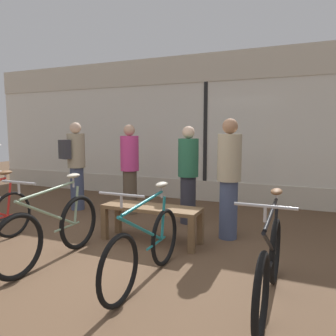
{
  "coord_description": "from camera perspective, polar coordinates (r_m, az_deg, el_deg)",
  "views": [
    {
      "loc": [
        2.13,
        -3.04,
        1.56
      ],
      "look_at": [
        0.0,
        1.83,
        0.95
      ],
      "focal_mm": 35.0,
      "sensor_mm": 36.0,
      "label": 1
    }
  ],
  "objects": [
    {
      "name": "display_bench",
      "position": [
        4.62,
        -2.91,
        -7.81
      ],
      "size": [
        1.4,
        0.44,
        0.51
      ],
      "color": "brown",
      "rests_on": "ground_plane"
    },
    {
      "name": "bicycle_far_right",
      "position": [
        3.17,
        17.27,
        -15.81
      ],
      "size": [
        0.46,
        1.68,
        1.02
      ],
      "color": "black",
      "rests_on": "ground_plane"
    },
    {
      "name": "customer_near_bench",
      "position": [
        6.65,
        -15.79,
        0.85
      ],
      "size": [
        0.44,
        0.55,
        1.72
      ],
      "color": "#424C6B",
      "rests_on": "ground_plane"
    },
    {
      "name": "shop_back_wall",
      "position": [
        7.25,
        6.59,
        7.13
      ],
      "size": [
        12.0,
        0.08,
        3.2
      ],
      "color": "beige",
      "rests_on": "ground_plane"
    },
    {
      "name": "bicycle_right",
      "position": [
        3.46,
        -3.94,
        -13.53
      ],
      "size": [
        0.46,
        1.65,
        1.01
      ],
      "color": "black",
      "rests_on": "ground_plane"
    },
    {
      "name": "customer_by_window",
      "position": [
        5.47,
        3.54,
        -0.86
      ],
      "size": [
        0.48,
        0.48,
        1.63
      ],
      "color": "#2D2D38",
      "rests_on": "ground_plane"
    },
    {
      "name": "customer_near_rack",
      "position": [
        6.15,
        -6.68,
        0.13
      ],
      "size": [
        0.42,
        0.42,
        1.67
      ],
      "color": "brown",
      "rests_on": "ground_plane"
    },
    {
      "name": "ground_plane",
      "position": [
        4.02,
        -10.93,
        -16.4
      ],
      "size": [
        24.0,
        24.0,
        0.0
      ],
      "primitive_type": "plane",
      "color": "brown"
    },
    {
      "name": "customer_mid_floor",
      "position": [
        4.75,
        10.59,
        -1.41
      ],
      "size": [
        0.38,
        0.38,
        1.73
      ],
      "color": "#424C6B",
      "rests_on": "ground_plane"
    },
    {
      "name": "bicycle_left",
      "position": [
        4.18,
        -19.52,
        -10.14
      ],
      "size": [
        0.46,
        1.7,
        1.04
      ],
      "color": "black",
      "rests_on": "ground_plane"
    }
  ]
}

